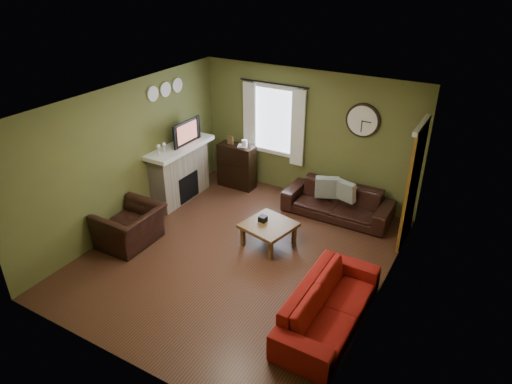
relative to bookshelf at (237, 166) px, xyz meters
The scene contains 31 objects.
floor 2.64m from the bookshelf, 57.39° to the right, with size 4.60×5.20×0.00m, color #452619.
ceiling 3.36m from the bookshelf, 57.39° to the right, with size 4.60×5.20×0.00m, color white.
wall_left 2.51m from the bookshelf, 112.28° to the right, with size 0.00×5.20×2.60m, color brown.
wall_right 4.38m from the bookshelf, 30.63° to the right, with size 0.00×5.20×2.60m, color brown.
wall_back 1.68m from the bookshelf, 16.24° to the left, with size 4.60×0.00×2.60m, color brown.
wall_front 5.06m from the bookshelf, 73.69° to the right, with size 4.60×0.00×2.60m, color brown.
fireplace 1.26m from the bookshelf, 123.82° to the right, with size 0.40×1.40×1.10m, color tan.
firebox 1.17m from the bookshelf, 116.00° to the right, with size 0.04×0.60×0.55m, color black.
mantel 1.41m from the bookshelf, 122.67° to the right, with size 0.58×1.60×0.08m, color white.
tv 1.41m from the bookshelf, 126.01° to the right, with size 0.60×0.08×0.35m, color black.
tv_screen 1.41m from the bookshelf, 122.50° to the right, with size 0.02×0.62×0.36m, color #994C3F.
medallion_left 2.42m from the bookshelf, 122.25° to the right, with size 0.28×0.28×0.03m, color white.
medallion_mid 2.24m from the bookshelf, 130.13° to the right, with size 0.28×0.28×0.03m, color white.
medallion_right 2.10m from the bookshelf, 141.77° to the right, with size 0.28×0.28×0.03m, color white.
window_pane 1.30m from the bookshelf, 28.95° to the left, with size 1.00×0.02×1.30m, color silver, non-canonical shape.
curtain_rod 1.95m from the bookshelf, 22.33° to the left, with size 0.03×0.03×1.50m, color black.
curtain_left 1.03m from the bookshelf, 62.20° to the left, with size 0.28×0.04×1.55m, color silver.
curtain_right 1.61m from the bookshelf, 12.97° to the left, with size 0.28×0.04×1.55m, color silver.
wall_clock 2.85m from the bookshelf, ahead, with size 0.64×0.06×0.64m, color white, non-canonical shape.
door 3.73m from the bookshelf, ahead, with size 0.05×0.90×2.10m, color brown.
bookshelf is the anchor object (origin of this frame).
book 0.49m from the bookshelf, 25.05° to the right, with size 0.16×0.22×0.02m, color brown.
sofa_brown 2.34m from the bookshelf, ahead, with size 2.04×0.80×0.60m, color black.
pillow_left 2.10m from the bookshelf, ahead, with size 0.44×0.13×0.44m, color gray.
pillow_right 2.46m from the bookshelf, ahead, with size 0.40×0.12×0.40m, color gray.
sofa_red 4.38m from the bookshelf, 41.52° to the right, with size 2.07×0.81×0.60m, color maroon.
armchair 2.82m from the bookshelf, 98.59° to the right, with size 1.03×0.90×0.67m, color black.
coffee_table 2.36m from the bookshelf, 44.67° to the right, with size 0.78×0.78×0.42m, color brown, non-canonical shape.
tissue_box 2.24m from the bookshelf, 46.50° to the right, with size 0.13×0.13×0.10m, color black.
wine_glass_a 1.94m from the bookshelf, 111.55° to the right, with size 0.08×0.08×0.22m, color white, non-canonical shape.
wine_glass_b 1.82m from the bookshelf, 113.49° to the right, with size 0.07×0.07×0.21m, color white, non-canonical shape.
Camera 1 is at (3.38, -5.30, 4.48)m, focal length 32.00 mm.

